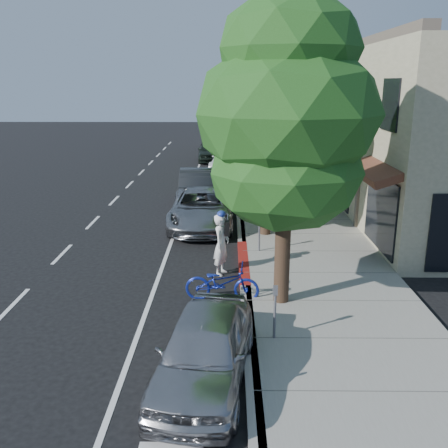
{
  "coord_description": "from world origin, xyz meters",
  "views": [
    {
      "loc": [
        -0.47,
        -14.09,
        5.7
      ],
      "look_at": [
        -0.63,
        1.1,
        1.35
      ],
      "focal_mm": 40.0,
      "sensor_mm": 36.0,
      "label": 1
    }
  ],
  "objects_px": {
    "street_tree_2": "(259,102)",
    "street_tree_4": "(249,94)",
    "street_tree_1": "(268,103)",
    "street_tree_5": "(246,101)",
    "pedestrian": "(274,195)",
    "silver_suv": "(201,208)",
    "white_pickup": "(229,160)",
    "near_car_a": "(204,350)",
    "street_tree_0": "(287,118)",
    "dark_sedan": "(199,188)",
    "cyclist": "(221,245)",
    "dark_suv_far": "(210,151)",
    "bicycle": "(222,283)",
    "street_tree_3": "(253,99)"
  },
  "relations": [
    {
      "from": "street_tree_0",
      "to": "street_tree_2",
      "type": "bearing_deg",
      "value": 90.0
    },
    {
      "from": "street_tree_4",
      "to": "street_tree_5",
      "type": "height_order",
      "value": "street_tree_4"
    },
    {
      "from": "dark_sedan",
      "to": "bicycle",
      "type": "bearing_deg",
      "value": -85.72
    },
    {
      "from": "dark_sedan",
      "to": "silver_suv",
      "type": "bearing_deg",
      "value": -87.19
    },
    {
      "from": "white_pickup",
      "to": "dark_suv_far",
      "type": "relative_size",
      "value": 1.15
    },
    {
      "from": "bicycle",
      "to": "street_tree_5",
      "type": "bearing_deg",
      "value": 1.53
    },
    {
      "from": "street_tree_2",
      "to": "pedestrian",
      "type": "height_order",
      "value": "street_tree_2"
    },
    {
      "from": "street_tree_5",
      "to": "cyclist",
      "type": "xyz_separation_m",
      "value": [
        -1.6,
        -27.75,
        -3.18
      ]
    },
    {
      "from": "street_tree_1",
      "to": "street_tree_2",
      "type": "distance_m",
      "value": 6.0
    },
    {
      "from": "street_tree_5",
      "to": "pedestrian",
      "type": "relative_size",
      "value": 3.65
    },
    {
      "from": "street_tree_0",
      "to": "street_tree_1",
      "type": "height_order",
      "value": "street_tree_1"
    },
    {
      "from": "silver_suv",
      "to": "white_pickup",
      "type": "height_order",
      "value": "silver_suv"
    },
    {
      "from": "street_tree_0",
      "to": "dark_sedan",
      "type": "height_order",
      "value": "street_tree_0"
    },
    {
      "from": "street_tree_2",
      "to": "street_tree_0",
      "type": "bearing_deg",
      "value": -90.0
    },
    {
      "from": "street_tree_3",
      "to": "near_car_a",
      "type": "bearing_deg",
      "value": -94.89
    },
    {
      "from": "pedestrian",
      "to": "street_tree_0",
      "type": "bearing_deg",
      "value": 88.3
    },
    {
      "from": "street_tree_0",
      "to": "dark_sedan",
      "type": "xyz_separation_m",
      "value": [
        -2.81,
        11.0,
        -4.01
      ]
    },
    {
      "from": "cyclist",
      "to": "near_car_a",
      "type": "distance_m",
      "value": 5.76
    },
    {
      "from": "cyclist",
      "to": "dark_suv_far",
      "type": "distance_m",
      "value": 22.68
    },
    {
      "from": "silver_suv",
      "to": "dark_suv_far",
      "type": "relative_size",
      "value": 1.23
    },
    {
      "from": "street_tree_3",
      "to": "street_tree_4",
      "type": "xyz_separation_m",
      "value": [
        -0.0,
        6.0,
        0.1
      ]
    },
    {
      "from": "bicycle",
      "to": "dark_sedan",
      "type": "xyz_separation_m",
      "value": [
        -1.26,
        10.71,
        0.32
      ]
    },
    {
      "from": "street_tree_0",
      "to": "pedestrian",
      "type": "relative_size",
      "value": 4.14
    },
    {
      "from": "white_pickup",
      "to": "silver_suv",
      "type": "bearing_deg",
      "value": -86.85
    },
    {
      "from": "silver_suv",
      "to": "white_pickup",
      "type": "xyz_separation_m",
      "value": [
        1.09,
        13.11,
        -0.01
      ]
    },
    {
      "from": "street_tree_4",
      "to": "street_tree_5",
      "type": "relative_size",
      "value": 1.14
    },
    {
      "from": "cyclist",
      "to": "bicycle",
      "type": "relative_size",
      "value": 0.95
    },
    {
      "from": "pedestrian",
      "to": "silver_suv",
      "type": "bearing_deg",
      "value": 19.82
    },
    {
      "from": "street_tree_0",
      "to": "dark_sedan",
      "type": "relative_size",
      "value": 1.51
    },
    {
      "from": "street_tree_0",
      "to": "dark_suv_far",
      "type": "bearing_deg",
      "value": 96.39
    },
    {
      "from": "street_tree_3",
      "to": "near_car_a",
      "type": "height_order",
      "value": "street_tree_3"
    },
    {
      "from": "street_tree_5",
      "to": "silver_suv",
      "type": "bearing_deg",
      "value": -96.32
    },
    {
      "from": "street_tree_1",
      "to": "street_tree_5",
      "type": "xyz_separation_m",
      "value": [
        -0.0,
        24.0,
        -0.84
      ]
    },
    {
      "from": "street_tree_0",
      "to": "near_car_a",
      "type": "height_order",
      "value": "street_tree_0"
    },
    {
      "from": "street_tree_1",
      "to": "cyclist",
      "type": "distance_m",
      "value": 5.72
    },
    {
      "from": "street_tree_4",
      "to": "street_tree_1",
      "type": "bearing_deg",
      "value": -90.0
    },
    {
      "from": "street_tree_4",
      "to": "dark_sedan",
      "type": "xyz_separation_m",
      "value": [
        -2.81,
        -13.0,
        -3.98
      ]
    },
    {
      "from": "white_pickup",
      "to": "near_car_a",
      "type": "bearing_deg",
      "value": -83.13
    },
    {
      "from": "street_tree_5",
      "to": "dark_sedan",
      "type": "xyz_separation_m",
      "value": [
        -2.81,
        -19.0,
        -3.27
      ]
    },
    {
      "from": "street_tree_1",
      "to": "near_car_a",
      "type": "distance_m",
      "value": 10.57
    },
    {
      "from": "street_tree_4",
      "to": "near_car_a",
      "type": "bearing_deg",
      "value": -93.83
    },
    {
      "from": "street_tree_5",
      "to": "pedestrian",
      "type": "xyz_separation_m",
      "value": [
        0.52,
        -21.52,
        -3.03
      ]
    },
    {
      "from": "street_tree_1",
      "to": "street_tree_5",
      "type": "bearing_deg",
      "value": 90.0
    },
    {
      "from": "bicycle",
      "to": "dark_suv_far",
      "type": "height_order",
      "value": "dark_suv_far"
    },
    {
      "from": "street_tree_1",
      "to": "street_tree_4",
      "type": "height_order",
      "value": "street_tree_1"
    },
    {
      "from": "street_tree_1",
      "to": "silver_suv",
      "type": "distance_m",
      "value": 5.11
    },
    {
      "from": "street_tree_0",
      "to": "dark_suv_far",
      "type": "distance_m",
      "value": 25.39
    },
    {
      "from": "street_tree_2",
      "to": "street_tree_4",
      "type": "bearing_deg",
      "value": 90.0
    },
    {
      "from": "street_tree_4",
      "to": "dark_suv_far",
      "type": "distance_m",
      "value": 5.02
    },
    {
      "from": "street_tree_4",
      "to": "bicycle",
      "type": "height_order",
      "value": "street_tree_4"
    }
  ]
}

